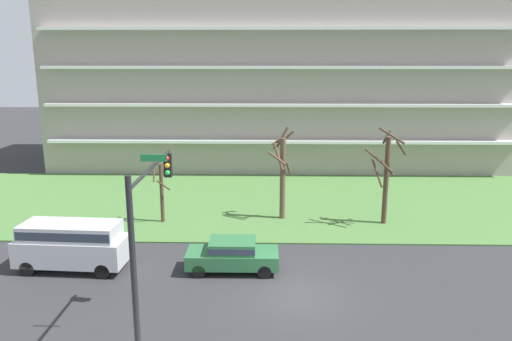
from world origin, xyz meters
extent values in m
plane|color=#2D2D30|center=(0.00, 0.00, 0.00)|extent=(160.00, 160.00, 0.00)
cube|color=#477238|center=(0.00, 14.00, 0.04)|extent=(80.00, 16.00, 0.08)
cube|color=#9E938C|center=(0.00, 28.60, 7.70)|extent=(41.64, 13.20, 15.40)
cube|color=white|center=(0.00, 21.55, 3.08)|extent=(39.97, 0.90, 0.24)
cube|color=white|center=(0.00, 21.55, 6.16)|extent=(39.97, 0.90, 0.24)
cube|color=white|center=(0.00, 21.55, 9.24)|extent=(39.97, 0.90, 0.24)
cube|color=white|center=(0.00, 21.55, 12.32)|extent=(39.97, 0.90, 0.24)
cylinder|color=#4C3828|center=(-7.82, 9.47, 1.88)|extent=(0.23, 0.23, 3.75)
cylinder|color=#4C3828|center=(-8.22, 9.43, 3.36)|extent=(0.19, 0.89, 1.28)
cylinder|color=#4C3828|center=(-7.63, 9.14, 2.50)|extent=(0.78, 0.51, 0.74)
cylinder|color=#4C3828|center=(-7.72, 9.74, 3.19)|extent=(0.65, 0.34, 0.64)
cylinder|color=brown|center=(-0.37, 10.32, 2.61)|extent=(0.35, 0.35, 5.23)
cylinder|color=brown|center=(-0.33, 10.93, 5.00)|extent=(1.34, 0.25, 1.25)
cylinder|color=brown|center=(-0.53, 10.86, 5.04)|extent=(1.19, 0.48, 0.73)
cylinder|color=brown|center=(-0.73, 9.82, 4.06)|extent=(1.15, 0.89, 0.77)
cylinder|color=brown|center=(-0.03, 10.18, 3.41)|extent=(0.47, 0.84, 0.97)
cylinder|color=brown|center=(-0.66, 10.06, 4.13)|extent=(0.72, 0.78, 1.61)
cylinder|color=brown|center=(-0.37, 10.60, 5.33)|extent=(0.71, 0.16, 1.12)
cylinder|color=#4C3828|center=(5.87, 9.49, 2.73)|extent=(0.31, 0.31, 5.46)
cylinder|color=#4C3828|center=(5.88, 8.75, 5.64)|extent=(1.56, 0.15, 1.03)
cylinder|color=#4C3828|center=(5.78, 9.10, 3.68)|extent=(0.93, 0.35, 1.03)
cylinder|color=#4C3828|center=(6.53, 9.04, 4.88)|extent=(1.06, 1.45, 1.14)
cylinder|color=#4C3828|center=(5.80, 9.70, 5.41)|extent=(0.58, 0.33, 0.82)
cylinder|color=#4C3828|center=(5.21, 8.82, 4.18)|extent=(1.49, 1.48, 1.22)
cylinder|color=#4C3828|center=(5.26, 9.30, 3.31)|extent=(0.56, 1.37, 1.55)
cube|color=#2D6B3D|center=(-2.98, 2.50, 0.67)|extent=(4.41, 1.83, 0.70)
cube|color=#2D6B3D|center=(-2.98, 2.50, 1.29)|extent=(2.21, 1.67, 0.55)
cube|color=#2D3847|center=(-2.98, 2.50, 1.29)|extent=(2.17, 1.70, 0.30)
cylinder|color=black|center=(-4.52, 1.70, 0.32)|extent=(0.64, 0.22, 0.64)
cylinder|color=black|center=(-4.53, 3.28, 0.32)|extent=(0.64, 0.22, 0.64)
cylinder|color=black|center=(-1.44, 1.72, 0.32)|extent=(0.64, 0.22, 0.64)
cylinder|color=black|center=(-1.45, 3.30, 0.32)|extent=(0.64, 0.22, 0.64)
cube|color=#B7BABF|center=(-10.75, 2.50, 0.98)|extent=(5.31, 2.30, 1.25)
cube|color=#B7BABF|center=(-10.75, 2.50, 1.98)|extent=(4.70, 2.11, 0.75)
cube|color=#2D3847|center=(-10.75, 2.50, 1.98)|extent=(4.61, 2.14, 0.41)
cylinder|color=black|center=(-12.62, 1.72, 0.36)|extent=(0.73, 0.26, 0.72)
cylinder|color=black|center=(-12.52, 3.49, 0.36)|extent=(0.73, 0.26, 0.72)
cylinder|color=black|center=(-8.99, 1.51, 0.36)|extent=(0.73, 0.26, 0.72)
cylinder|color=black|center=(-8.88, 3.28, 0.36)|extent=(0.73, 0.26, 0.72)
cylinder|color=black|center=(-5.15, -6.60, 3.48)|extent=(0.18, 0.18, 6.95)
cylinder|color=black|center=(-5.15, -3.77, 6.55)|extent=(0.12, 5.67, 0.12)
cube|color=black|center=(-5.15, -1.23, 6.05)|extent=(0.28, 0.28, 0.90)
sphere|color=red|center=(-5.15, -1.38, 6.35)|extent=(0.20, 0.20, 0.20)
sphere|color=#F2A519|center=(-5.15, -1.38, 6.07)|extent=(0.20, 0.20, 0.20)
sphere|color=green|center=(-5.15, -1.38, 5.79)|extent=(0.20, 0.20, 0.20)
cube|color=#197238|center=(-5.15, -3.48, 6.80)|extent=(0.90, 0.04, 0.24)
camera|label=1|loc=(-1.35, -19.52, 10.12)|focal=34.48mm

